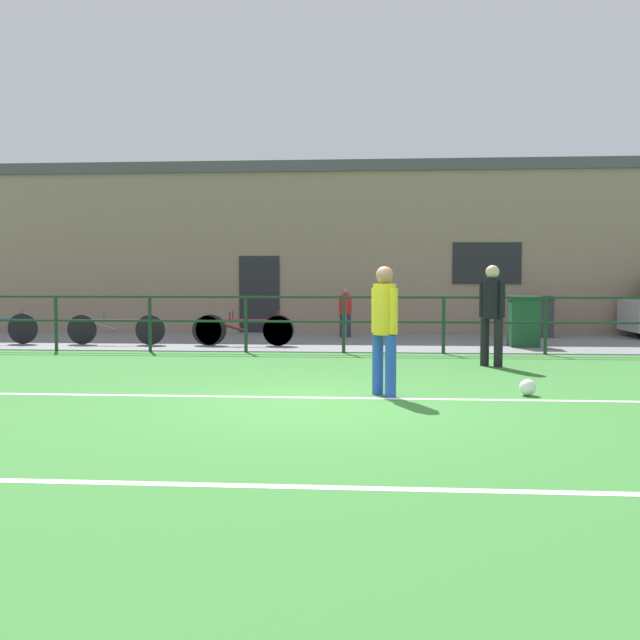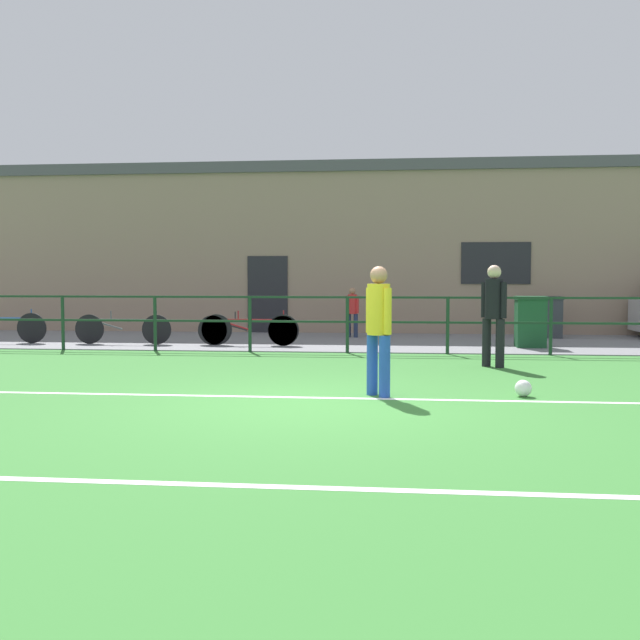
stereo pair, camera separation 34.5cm
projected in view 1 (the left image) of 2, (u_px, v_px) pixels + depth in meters
The scene contains 15 objects.
ground at pixel (322, 406), 8.88m from camera, with size 60.00×44.00×0.04m, color #387A33.
field_line_touchline at pixel (325, 398), 9.36m from camera, with size 36.00×0.11×0.00m, color white.
field_line_hash at pixel (287, 487), 5.41m from camera, with size 36.00×0.11×0.00m, color white.
pavement_strip at pixel (348, 341), 17.33m from camera, with size 48.00×5.00×0.02m, color slate.
perimeter_fence at pixel (344, 316), 14.80m from camera, with size 36.07×0.07×1.15m.
clubhouse_facade at pixel (353, 249), 20.88m from camera, with size 28.00×2.56×4.66m.
player_goalkeeper at pixel (492, 309), 12.57m from camera, with size 0.40×0.33×1.74m.
player_striker at pixel (384, 322), 9.48m from camera, with size 0.34×0.37×1.68m.
soccer_ball_match at pixel (528, 387), 9.52m from camera, with size 0.22×0.22×0.22m, color white.
spectator_child at pixel (345, 309), 18.40m from camera, with size 0.33×0.22×1.25m.
bicycle_parked_0 at pixel (116, 329), 16.41m from camera, with size 2.24×0.04×0.76m.
bicycle_parked_1 at pixel (244, 329), 16.19m from camera, with size 2.19×0.04×0.78m.
bicycle_parked_2 at pixel (242, 330), 16.20m from camera, with size 2.25×0.04×0.76m.
trash_bin_0 at pixel (524, 321), 15.95m from camera, with size 0.65×0.55×1.10m.
trash_bin_1 at pixel (538, 316), 18.45m from camera, with size 0.68×0.58×1.03m.
Camera 1 is at (0.65, -8.77, 1.55)m, focal length 41.21 mm.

